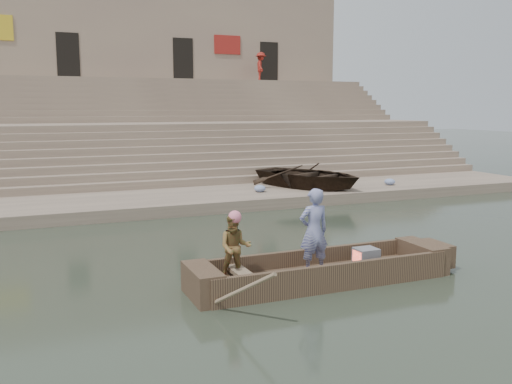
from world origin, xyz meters
TOP-DOWN VIEW (x-y plane):
  - ground at (0.00, 0.00)m, footprint 120.00×120.00m
  - lower_landing at (0.00, 8.00)m, footprint 32.00×4.00m
  - mid_landing at (0.00, 15.50)m, footprint 32.00×3.00m
  - upper_landing at (0.00, 22.50)m, footprint 32.00×3.00m
  - ghat_steps at (0.00, 17.19)m, footprint 32.00×11.00m
  - building_wall at (0.00, 26.50)m, footprint 32.00×5.07m
  - main_rowboat at (0.74, -1.83)m, footprint 5.00×1.30m
  - rowboat_trim at (0.95, -1.84)m, footprint 6.04×2.63m
  - standing_man at (0.56, -1.83)m, footprint 0.64×0.42m
  - rowing_man at (-1.08, -1.65)m, footprint 0.77×0.68m
  - television at (1.82, -1.83)m, footprint 0.46×0.42m
  - beached_rowboat at (5.66, 8.00)m, footprint 4.97×5.58m
  - pedestrian at (9.86, 22.72)m, footprint 1.07×1.39m
  - cloth_bundles at (6.23, 7.49)m, footprint 6.12×0.75m

SIDE VIEW (x-z plane):
  - ground at x=0.00m, z-range 0.00..0.00m
  - main_rowboat at x=0.74m, z-range 0.00..0.22m
  - lower_landing at x=0.00m, z-range 0.00..0.40m
  - rowboat_trim at x=0.95m, z-range -0.69..1.31m
  - television at x=1.82m, z-range 0.22..0.62m
  - cloth_bundles at x=6.23m, z-range 0.40..0.66m
  - beached_rowboat at x=5.66m, z-range 0.40..1.35m
  - rowing_man at x=-1.08m, z-range 0.22..1.54m
  - standing_man at x=0.56m, z-range 0.22..1.98m
  - mid_landing at x=0.00m, z-range 0.00..2.80m
  - ghat_steps at x=0.00m, z-range -0.80..4.40m
  - upper_landing at x=0.00m, z-range 0.00..5.20m
  - building_wall at x=0.00m, z-range 0.00..11.20m
  - pedestrian at x=9.86m, z-range 5.20..7.09m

